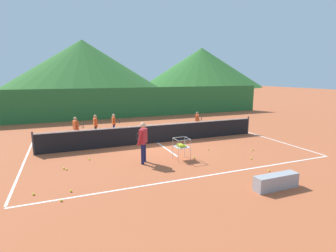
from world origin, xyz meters
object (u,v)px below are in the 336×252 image
Objects in this scene: ball_cart at (181,146)px; tennis_ball_1 at (64,168)px; tennis_ball_5 at (269,171)px; tennis_ball_2 at (181,148)px; student_2 at (114,122)px; student_0 at (76,127)px; tennis_ball_7 at (251,158)px; instructor at (143,139)px; tennis_ball_6 at (67,169)px; tennis_ball_4 at (194,157)px; tennis_ball_10 at (252,150)px; student_1 at (95,124)px; tennis_ball_9 at (208,149)px; tennis_ball_0 at (61,200)px; tennis_net at (157,133)px; tennis_ball_11 at (34,194)px; tennis_ball_3 at (89,159)px; tennis_ball_8 at (71,191)px; student_3 at (197,119)px.

ball_cart reaches higher than tennis_ball_1.
tennis_ball_1 is at bearing 156.04° from tennis_ball_5.
student_2 is at bearing 116.98° from tennis_ball_2.
student_0 is 19.46× the size of tennis_ball_7.
instructor reaches higher than tennis_ball_6.
tennis_ball_4 is at bearing -5.30° from ball_cart.
tennis_ball_6 is (-6.86, 2.92, 0.00)m from tennis_ball_5.
tennis_ball_10 is (3.66, -0.04, -0.56)m from ball_cart.
tennis_ball_9 is at bearing -46.80° from student_1.
student_0 reaches higher than tennis_ball_10.
tennis_ball_4 is 1.00× the size of tennis_ball_7.
student_0 is 19.46× the size of tennis_ball_0.
instructor is 24.22× the size of tennis_ball_4.
tennis_net reaches higher than tennis_ball_11.
tennis_ball_0 and tennis_ball_7 have the same top height.
student_2 reaches higher than tennis_ball_3.
student_1 reaches higher than tennis_ball_11.
tennis_net reaches higher than tennis_ball_2.
tennis_ball_4 is 1.00× the size of tennis_ball_10.
tennis_ball_0 is 1.04m from tennis_ball_11.
instructor is at bearing -77.61° from student_1.
student_2 reaches higher than tennis_ball_2.
tennis_net is 9.13× the size of student_1.
tennis_ball_8 is (-5.03, -2.99, 0.00)m from tennis_ball_2.
student_0 is at bearing -144.56° from student_1.
tennis_ball_2 is (-2.71, -3.41, -0.71)m from student_3.
tennis_ball_4 is at bearing -7.37° from tennis_ball_1.
tennis_ball_5 is 1.00× the size of tennis_ball_6.
tennis_ball_4 and tennis_ball_5 have the same top height.
tennis_ball_8 is at bearing -87.69° from tennis_ball_6.
tennis_ball_11 is (-1.84, -2.76, 0.00)m from tennis_ball_3.
tennis_ball_4 is (2.18, -0.23, -0.95)m from instructor.
tennis_ball_7 is (7.20, -1.51, 0.00)m from tennis_ball_6.
tennis_ball_4 is at bearing -144.59° from tennis_ball_9.
tennis_ball_10 is (0.31, -4.87, -0.71)m from student_3.
tennis_ball_1 is 1.00× the size of tennis_ball_5.
student_1 reaches higher than tennis_ball_4.
tennis_ball_10 is at bearing 8.53° from tennis_ball_11.
tennis_ball_6 is at bearing -150.69° from student_3.
tennis_net is 5.18m from tennis_ball_6.
tennis_ball_8 is (-0.82, -2.94, 0.00)m from tennis_ball_3.
tennis_ball_8 is at bearing 172.42° from tennis_ball_5.
student_1 is 18.74× the size of tennis_ball_9.
tennis_ball_6 is at bearing 92.31° from tennis_ball_8.
student_3 is 1.37× the size of ball_cart.
tennis_ball_6 is 1.00× the size of tennis_ball_10.
student_1 is at bearing 129.20° from tennis_ball_2.
tennis_ball_11 is at bearing -163.11° from tennis_ball_9.
instructor is at bearing 22.42° from tennis_ball_11.
student_2 is 9.39m from tennis_ball_5.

